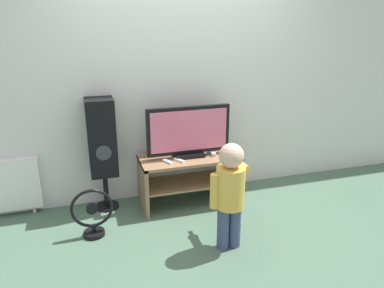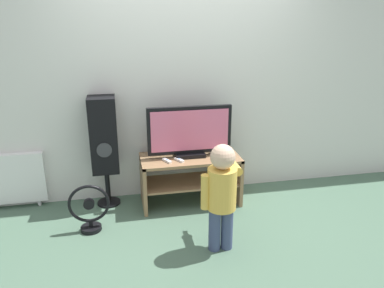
# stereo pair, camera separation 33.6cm
# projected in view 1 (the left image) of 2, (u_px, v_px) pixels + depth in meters

# --- Properties ---
(ground_plane) EXTENTS (16.00, 16.00, 0.00)m
(ground_plane) POSITION_uv_depth(u_px,v_px,m) (196.00, 212.00, 3.87)
(ground_plane) COLOR #4C6B56
(wall_back) EXTENTS (10.00, 0.06, 2.60)m
(wall_back) POSITION_uv_depth(u_px,v_px,m) (180.00, 78.00, 3.96)
(wall_back) COLOR silver
(wall_back) RESTS_ON ground_plane
(tv_stand) EXTENTS (1.04, 0.49, 0.52)m
(tv_stand) POSITION_uv_depth(u_px,v_px,m) (189.00, 173.00, 3.98)
(tv_stand) COLOR #93704C
(tv_stand) RESTS_ON ground_plane
(television) EXTENTS (0.88, 0.20, 0.53)m
(television) POSITION_uv_depth(u_px,v_px,m) (189.00, 132.00, 3.86)
(television) COLOR black
(television) RESTS_ON tv_stand
(game_console) EXTENTS (0.04, 0.16, 0.04)m
(game_console) POSITION_uv_depth(u_px,v_px,m) (212.00, 153.00, 3.98)
(game_console) COLOR white
(game_console) RESTS_ON tv_stand
(remote_primary) EXTENTS (0.09, 0.13, 0.03)m
(remote_primary) POSITION_uv_depth(u_px,v_px,m) (167.00, 162.00, 3.76)
(remote_primary) COLOR white
(remote_primary) RESTS_ON tv_stand
(remote_secondary) EXTENTS (0.09, 0.13, 0.03)m
(remote_secondary) POSITION_uv_depth(u_px,v_px,m) (179.00, 160.00, 3.79)
(remote_secondary) COLOR white
(remote_secondary) RESTS_ON tv_stand
(child) EXTENTS (0.36, 0.53, 0.95)m
(child) POSITION_uv_depth(u_px,v_px,m) (230.00, 188.00, 3.12)
(child) COLOR #3F4C72
(child) RESTS_ON ground_plane
(speaker_tower) EXTENTS (0.27, 0.28, 1.17)m
(speaker_tower) POSITION_uv_depth(u_px,v_px,m) (102.00, 140.00, 3.73)
(speaker_tower) COLOR black
(speaker_tower) RESTS_ON ground_plane
(floor_fan) EXTENTS (0.38, 0.19, 0.47)m
(floor_fan) POSITION_uv_depth(u_px,v_px,m) (93.00, 215.00, 3.39)
(floor_fan) COLOR black
(floor_fan) RESTS_ON ground_plane
(radiator) EXTENTS (0.63, 0.08, 0.59)m
(radiator) POSITION_uv_depth(u_px,v_px,m) (7.00, 186.00, 3.71)
(radiator) COLOR white
(radiator) RESTS_ON ground_plane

